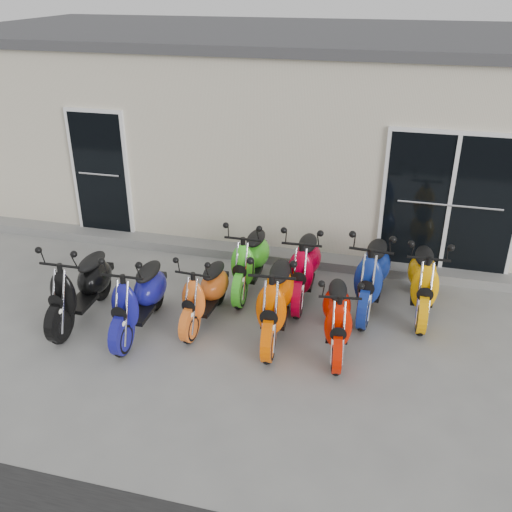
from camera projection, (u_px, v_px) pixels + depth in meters
The scene contains 15 objects.
ground at pixel (245, 324), 7.81m from camera, with size 80.00×80.00×0.00m, color gray.
building at pixel (313, 122), 11.61m from camera, with size 14.00×6.00×3.20m, color beige.
roof_cap at pixel (317, 34), 10.86m from camera, with size 14.20×6.20×0.16m, color #3F3F42.
front_step at pixel (277, 256), 9.52m from camera, with size 14.00×0.40×0.15m, color gray.
door_left at pixel (100, 170), 9.85m from camera, with size 1.07×0.08×2.22m, color black.
door_right at pixel (450, 200), 8.54m from camera, with size 2.02×0.08×2.22m, color black.
scooter_front_black at pixel (79, 278), 7.65m from camera, with size 0.62×1.71×1.26m, color black, non-canonical shape.
scooter_front_blue at pixel (138, 289), 7.41m from camera, with size 0.62×1.69×1.25m, color navy, non-canonical shape.
scooter_front_orange_a at pixel (205, 285), 7.62m from camera, with size 0.55×1.52×1.12m, color orange, non-canonical shape.
scooter_front_orange_b at pixel (276, 290), 7.30m from camera, with size 0.65×1.80×1.33m, color #FF5C00, non-canonical shape.
scooter_front_red at pixel (338, 308), 7.07m from camera, with size 0.57×1.57×1.16m, color red, non-canonical shape.
scooter_back_green at pixel (250, 252), 8.41m from camera, with size 0.61×1.68×1.24m, color #48E92A, non-canonical shape.
scooter_back_red at pixel (304, 258), 8.19m from camera, with size 0.63×1.73×1.27m, color #B1001F, non-canonical shape.
scooter_back_blue at pixel (373, 265), 7.92m from camera, with size 0.66×1.81×1.34m, color navy, non-canonical shape.
scooter_back_yellow at pixel (424, 272), 7.82m from camera, with size 0.62×1.71×1.26m, color #FFA604, non-canonical shape.
Camera 1 is at (1.81, -6.33, 4.29)m, focal length 40.00 mm.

